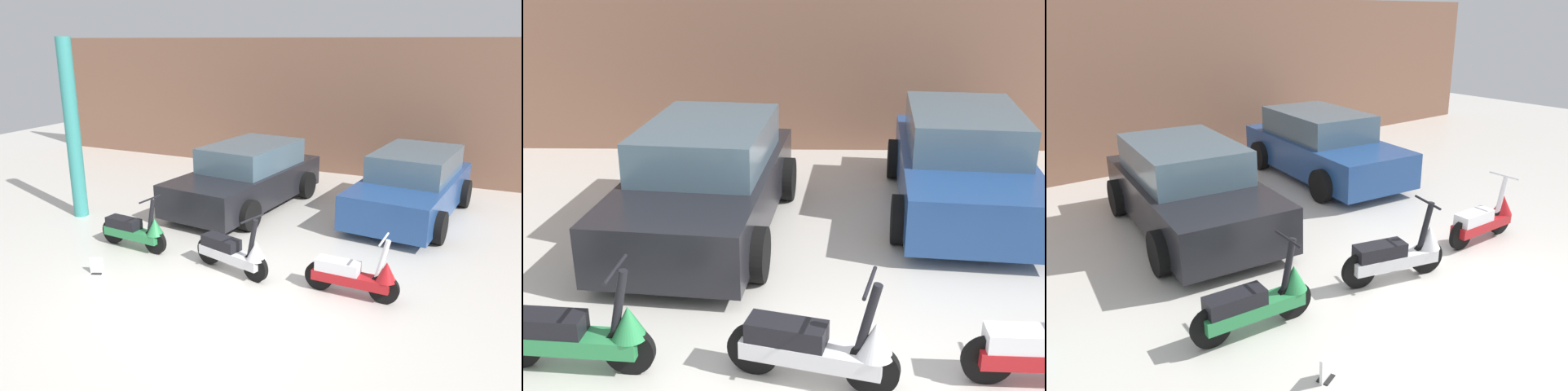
{
  "view_description": "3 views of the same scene",
  "coord_description": "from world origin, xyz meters",
  "views": [
    {
      "loc": [
        3.27,
        -5.67,
        3.49
      ],
      "look_at": [
        -0.26,
        2.1,
        0.88
      ],
      "focal_mm": 35.0,
      "sensor_mm": 36.0,
      "label": 1
    },
    {
      "loc": [
        -0.32,
        -3.71,
        3.34
      ],
      "look_at": [
        -0.42,
        2.52,
        0.99
      ],
      "focal_mm": 45.0,
      "sensor_mm": 36.0,
      "label": 2
    },
    {
      "loc": [
        -4.6,
        -3.06,
        3.2
      ],
      "look_at": [
        -0.24,
        2.47,
        0.68
      ],
      "focal_mm": 35.0,
      "sensor_mm": 36.0,
      "label": 3
    }
  ],
  "objects": [
    {
      "name": "car_rear_left",
      "position": [
        -1.42,
        3.95,
        0.65
      ],
      "size": [
        2.27,
        4.15,
        1.35
      ],
      "rotation": [
        0.0,
        0.0,
        -1.69
      ],
      "color": "black",
      "rests_on": "ground_plane"
    },
    {
      "name": "wall_back",
      "position": [
        0.0,
        7.54,
        1.78
      ],
      "size": [
        19.6,
        0.12,
        3.57
      ],
      "primitive_type": "cube",
      "color": "#845B47",
      "rests_on": "ground_plane"
    },
    {
      "name": "scooter_front_left",
      "position": [
        -2.11,
        0.93,
        0.35
      ],
      "size": [
        1.41,
        0.51,
        0.98
      ],
      "rotation": [
        0.0,
        0.0,
        -0.08
      ],
      "color": "black",
      "rests_on": "ground_plane"
    },
    {
      "name": "scooter_front_right",
      "position": [
        -0.11,
        0.77,
        0.36
      ],
      "size": [
        1.41,
        0.66,
        1.01
      ],
      "rotation": [
        0.0,
        0.0,
        -0.27
      ],
      "color": "black",
      "rests_on": "ground_plane"
    },
    {
      "name": "car_rear_center",
      "position": [
        1.95,
        4.74,
        0.64
      ],
      "size": [
        2.26,
        4.12,
        1.34
      ],
      "rotation": [
        0.0,
        0.0,
        -1.69
      ],
      "color": "navy",
      "rests_on": "ground_plane"
    }
  ]
}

